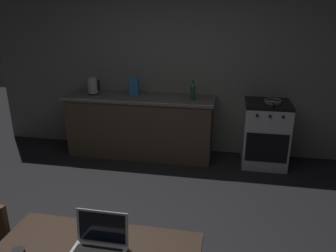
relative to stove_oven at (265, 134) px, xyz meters
name	(u,v)px	position (x,y,z in m)	size (l,w,h in m)	color
back_wall	(199,66)	(-0.98, 0.35, 0.85)	(6.40, 0.10, 2.61)	gray
kitchen_counter	(141,126)	(-1.79, 0.00, 0.00)	(2.16, 0.64, 0.90)	#4C3D2D
stove_oven	(265,134)	(0.00, 0.00, 0.00)	(0.60, 0.62, 0.90)	#B7BABF
laptop	(98,247)	(-1.23, -2.99, 0.32)	(0.32, 0.25, 0.23)	silver
electric_kettle	(93,86)	(-2.51, 0.00, 0.57)	(0.18, 0.16, 0.26)	black
bottle	(193,91)	(-1.02, -0.05, 0.58)	(0.07, 0.07, 0.27)	#19592D
frying_pan	(273,101)	(0.05, -0.03, 0.48)	(0.22, 0.39, 0.05)	gray
cereal_box	(134,87)	(-1.88, 0.02, 0.59)	(0.13, 0.05, 0.27)	#3372B2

